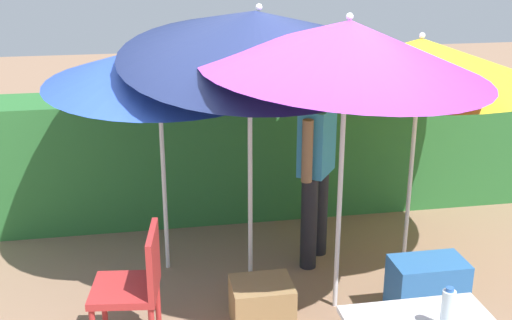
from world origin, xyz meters
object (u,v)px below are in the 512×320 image
cooler_box (427,290)px  bottle_water (448,309)px  umbrella_yellow (160,64)px  person_vendor (316,160)px  umbrella_rainbow (254,35)px  umbrella_orange (420,61)px  chair_plastic (135,283)px  crate_cardboard (262,304)px  umbrella_navy (347,47)px

cooler_box → bottle_water: size_ratio=2.25×
umbrella_yellow → person_vendor: bearing=-4.0°
umbrella_rainbow → bottle_water: size_ratio=10.00×
umbrella_orange → bottle_water: umbrella_orange is taller
chair_plastic → bottle_water: size_ratio=3.71×
umbrella_orange → person_vendor: (-0.81, 0.09, -0.83)m
chair_plastic → cooler_box: (2.10, 0.01, -0.27)m
umbrella_orange → crate_cardboard: 2.30m
umbrella_orange → bottle_water: bearing=-108.5°
bottle_water → umbrella_navy: bearing=94.2°
cooler_box → person_vendor: bearing=119.0°
umbrella_rainbow → person_vendor: size_ratio=1.28×
umbrella_rainbow → umbrella_yellow: (-0.69, 0.35, -0.26)m
umbrella_yellow → chair_plastic: 1.72m
person_vendor → bottle_water: person_vendor is taller
chair_plastic → crate_cardboard: size_ratio=2.01×
umbrella_orange → chair_plastic: bearing=-157.7°
cooler_box → bottle_water: bottle_water is taller
umbrella_orange → chair_plastic: 2.81m
umbrella_rainbow → crate_cardboard: size_ratio=5.41×
chair_plastic → cooler_box: 2.12m
umbrella_orange → cooler_box: bearing=-103.8°
umbrella_yellow → umbrella_navy: bearing=-34.2°
chair_plastic → cooler_box: size_ratio=1.65×
umbrella_orange → umbrella_yellow: (-2.07, 0.18, 0.01)m
umbrella_rainbow → umbrella_yellow: 0.81m
crate_cardboard → umbrella_rainbow: bearing=84.8°
umbrella_rainbow → chair_plastic: size_ratio=2.70×
umbrella_navy → chair_plastic: bearing=-168.7°
umbrella_rainbow → umbrella_orange: (1.39, 0.17, -0.27)m
bottle_water → person_vendor: bearing=92.3°
umbrella_orange → umbrella_navy: (-0.83, -0.66, 0.24)m
chair_plastic → umbrella_navy: bearing=11.3°
chair_plastic → person_vendor: bearing=34.6°
umbrella_yellow → cooler_box: size_ratio=3.71×
person_vendor → crate_cardboard: size_ratio=4.24×
umbrella_yellow → cooler_box: umbrella_yellow is taller
cooler_box → crate_cardboard: bearing=173.4°
umbrella_rainbow → umbrella_orange: umbrella_rainbow is taller
chair_plastic → bottle_water: 2.04m
umbrella_navy → umbrella_rainbow: bearing=138.6°
cooler_box → crate_cardboard: (-1.21, 0.14, -0.07)m
umbrella_yellow → chair_plastic: size_ratio=2.25×
umbrella_orange → crate_cardboard: bearing=-150.7°
umbrella_yellow → bottle_water: size_ratio=8.35×
umbrella_orange → umbrella_yellow: umbrella_yellow is taller
umbrella_rainbow → bottle_water: (0.66, -1.99, -1.15)m
bottle_water → umbrella_yellow: bearing=119.9°
cooler_box → crate_cardboard: size_ratio=1.22×
umbrella_rainbow → umbrella_navy: umbrella_rainbow is taller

